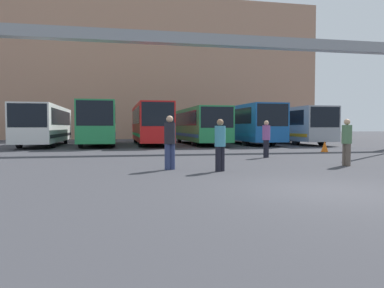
# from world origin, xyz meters

# --- Properties ---
(ground_plane) EXTENTS (200.00, 200.00, 0.00)m
(ground_plane) POSITION_xyz_m (0.00, 0.00, 0.00)
(ground_plane) COLOR #38383D
(building_backdrop) EXTENTS (42.25, 12.00, 17.49)m
(building_backdrop) POSITION_xyz_m (0.00, 43.95, 8.74)
(building_backdrop) COLOR tan
(building_backdrop) RESTS_ON ground
(overhead_gantry) EXTENTS (31.26, 0.80, 7.36)m
(overhead_gantry) POSITION_xyz_m (0.00, 15.68, 6.22)
(overhead_gantry) COLOR gray
(overhead_gantry) RESTS_ON ground
(bus_slot_0) EXTENTS (2.61, 11.87, 3.06)m
(bus_slot_0) POSITION_xyz_m (-10.31, 23.29, 1.77)
(bus_slot_0) COLOR silver
(bus_slot_0) RESTS_ON ground
(bus_slot_1) EXTENTS (2.60, 10.37, 3.30)m
(bus_slot_1) POSITION_xyz_m (-6.19, 22.55, 1.90)
(bus_slot_1) COLOR #268C4C
(bus_slot_1) RESTS_ON ground
(bus_slot_2) EXTENTS (2.44, 12.29, 3.26)m
(bus_slot_2) POSITION_xyz_m (-2.06, 23.50, 1.87)
(bus_slot_2) COLOR red
(bus_slot_2) RESTS_ON ground
(bus_slot_3) EXTENTS (2.59, 11.95, 2.98)m
(bus_slot_3) POSITION_xyz_m (2.06, 23.34, 1.72)
(bus_slot_3) COLOR #268C4C
(bus_slot_3) RESTS_ON ground
(bus_slot_4) EXTENTS (2.63, 11.86, 3.24)m
(bus_slot_4) POSITION_xyz_m (6.19, 23.29, 1.87)
(bus_slot_4) COLOR #1959A5
(bus_slot_4) RESTS_ON ground
(bus_slot_5) EXTENTS (2.61, 10.70, 3.06)m
(bus_slot_5) POSITION_xyz_m (10.31, 22.71, 1.77)
(bus_slot_5) COLOR #999EA5
(bus_slot_5) RESTS_ON ground
(pedestrian_far_center) EXTENTS (0.37, 0.37, 1.78)m
(pedestrian_far_center) POSITION_xyz_m (2.23, 9.08, 0.94)
(pedestrian_far_center) COLOR black
(pedestrian_far_center) RESTS_ON ground
(pedestrian_near_left) EXTENTS (0.39, 0.39, 1.86)m
(pedestrian_near_left) POSITION_xyz_m (-3.02, 5.00, 0.99)
(pedestrian_near_left) COLOR navy
(pedestrian_near_left) RESTS_ON ground
(pedestrian_near_center) EXTENTS (0.36, 0.36, 1.74)m
(pedestrian_near_center) POSITION_xyz_m (-1.45, 4.18, 0.92)
(pedestrian_near_center) COLOR black
(pedestrian_near_center) RESTS_ON ground
(pedestrian_near_right) EXTENTS (0.37, 0.37, 1.78)m
(pedestrian_near_right) POSITION_xyz_m (3.72, 4.91, 0.94)
(pedestrian_near_right) COLOR brown
(pedestrian_near_right) RESTS_ON ground
(traffic_cone) EXTENTS (0.42, 0.42, 0.64)m
(traffic_cone) POSITION_xyz_m (7.25, 12.28, 0.32)
(traffic_cone) COLOR orange
(traffic_cone) RESTS_ON ground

